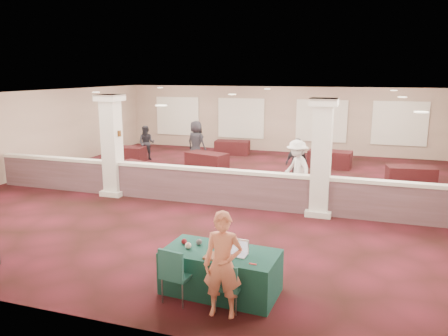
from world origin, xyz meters
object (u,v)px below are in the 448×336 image
(near_table, at_px, (221,272))
(far_table_front_right, at_px, (411,176))
(attendee_b, at_px, (297,169))
(far_table_front_center, at_px, (207,161))
(far_table_back_right, at_px, (330,159))
(conf_chair_side, at_px, (175,271))
(attendee_d, at_px, (196,142))
(woman, at_px, (223,265))
(attendee_a, at_px, (147,143))
(conf_chair_main, at_px, (227,283))
(attendee_c, at_px, (296,162))
(far_table_front_left, at_px, (137,172))
(far_table_back_left, at_px, (126,154))
(far_table_back_center, at_px, (232,148))

(near_table, height_order, far_table_front_right, near_table)
(far_table_front_right, distance_m, attendee_b, 4.62)
(far_table_front_center, xyz_separation_m, far_table_back_right, (4.73, 1.92, 0.01))
(conf_chair_side, xyz_separation_m, far_table_back_right, (1.52, 12.02, -0.24))
(far_table_back_right, bearing_deg, far_table_front_right, -34.68)
(far_table_front_center, relative_size, attendee_d, 0.91)
(woman, relative_size, attendee_a, 1.13)
(conf_chair_main, relative_size, conf_chair_side, 0.85)
(attendee_c, bearing_deg, far_table_front_right, -33.44)
(near_table, bearing_deg, conf_chair_main, -58.31)
(far_table_front_left, xyz_separation_m, attendee_b, (5.79, -0.30, 0.58))
(woman, xyz_separation_m, far_table_front_center, (-4.10, 10.20, -0.53))
(far_table_back_left, xyz_separation_m, attendee_c, (7.83, -1.87, 0.50))
(attendee_b, relative_size, attendee_c, 1.11)
(far_table_back_right, distance_m, attendee_d, 5.68)
(woman, height_order, far_table_front_right, woman)
(far_table_front_center, relative_size, far_table_back_center, 1.03)
(attendee_d, bearing_deg, conf_chair_side, 128.39)
(far_table_back_left, xyz_separation_m, far_table_back_center, (3.96, 3.13, -0.00))
(conf_chair_main, bearing_deg, attendee_d, 112.71)
(far_table_front_left, distance_m, far_table_front_right, 9.70)
(far_table_back_left, bearing_deg, attendee_b, -22.61)
(conf_chair_main, xyz_separation_m, attendee_d, (-4.96, 10.99, 0.43))
(woman, distance_m, far_table_front_center, 11.00)
(near_table, height_order, attendee_d, attendee_d)
(far_table_front_right, xyz_separation_m, far_table_back_right, (-2.95, 2.04, 0.03))
(conf_chair_main, distance_m, attendee_c, 8.59)
(conf_chair_main, relative_size, far_table_front_right, 0.53)
(far_table_back_left, bearing_deg, attendee_a, 42.49)
(far_table_front_right, height_order, far_table_back_left, far_table_back_left)
(conf_chair_main, xyz_separation_m, far_table_back_center, (-4.13, 13.58, -0.17))
(near_table, xyz_separation_m, attendee_a, (-7.09, 10.50, 0.38))
(far_table_front_center, distance_m, attendee_b, 5.13)
(far_table_back_right, bearing_deg, attendee_a, -173.42)
(woman, distance_m, attendee_b, 7.20)
(far_table_front_right, bearing_deg, attendee_b, -140.98)
(far_table_front_left, distance_m, far_table_back_right, 7.89)
(conf_chair_main, xyz_separation_m, far_table_front_right, (3.55, 9.96, -0.18))
(far_table_front_right, bearing_deg, far_table_front_center, 179.11)
(far_table_front_right, height_order, attendee_c, attendee_c)
(conf_chair_side, relative_size, attendee_d, 0.53)
(far_table_front_left, xyz_separation_m, far_table_front_right, (9.35, 2.58, -0.01))
(far_table_back_center, relative_size, far_table_back_right, 0.94)
(conf_chair_side, bearing_deg, attendee_b, 91.54)
(far_table_front_left, bearing_deg, attendee_a, 113.35)
(near_table, height_order, far_table_front_center, near_table)
(attendee_d, bearing_deg, far_table_back_left, 28.11)
(far_table_front_center, xyz_separation_m, attendee_b, (4.12, -3.00, 0.58))
(far_table_back_right, relative_size, attendee_b, 0.94)
(far_table_back_right, bearing_deg, far_table_front_left, -144.15)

